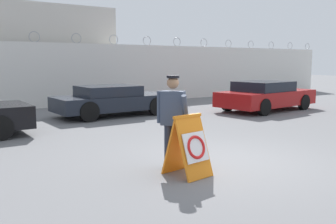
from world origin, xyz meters
name	(u,v)px	position (x,y,z in m)	size (l,w,h in m)	color
ground_plane	(230,161)	(0.00, 0.00, 0.00)	(90.00, 90.00, 0.00)	slate
perimeter_wall	(57,75)	(0.00, 11.15, 1.43)	(36.00, 0.30, 3.29)	silver
building_block	(21,55)	(-0.40, 16.15, 2.35)	(7.61, 7.93, 4.69)	beige
barricade_sign	(189,146)	(-1.27, -0.29, 0.54)	(0.71, 0.80, 1.10)	orange
security_guard	(173,117)	(-1.25, 0.26, 0.98)	(0.48, 0.66, 1.76)	#232838
parked_car_rear_sedan	(113,100)	(0.81, 7.23, 0.59)	(4.40, 2.00, 1.13)	black
parked_car_far_side	(266,96)	(6.75, 5.12, 0.62)	(4.58, 2.34, 1.21)	black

